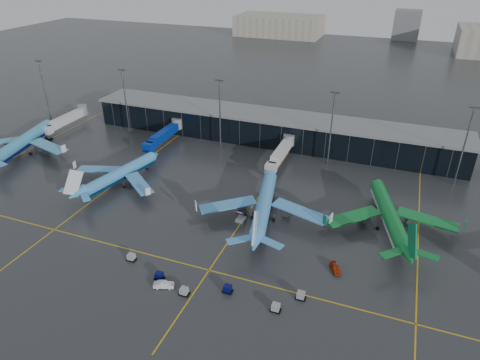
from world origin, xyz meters
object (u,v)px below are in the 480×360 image
(airliner_aer_lingus, at_px, (390,206))
(service_van_white, at_px, (164,285))
(baggage_carts, at_px, (211,286))
(mobile_airstair, at_px, (241,218))
(airliner_arkefly, at_px, (120,167))
(airliner_klm_near, at_px, (265,196))
(airliner_klm_west, at_px, (22,135))
(service_van_red, at_px, (335,268))

(airliner_aer_lingus, height_order, service_van_white, airliner_aer_lingus)
(baggage_carts, height_order, mobile_airstair, mobile_airstair)
(airliner_arkefly, relative_size, baggage_carts, 0.88)
(baggage_carts, distance_m, mobile_airstair, 27.38)
(airliner_arkefly, xyz_separation_m, airliner_aer_lingus, (79.71, 5.40, 0.52))
(baggage_carts, xyz_separation_m, service_van_white, (-9.69, -3.39, -0.01))
(airliner_arkefly, relative_size, service_van_white, 8.33)
(airliner_aer_lingus, bearing_deg, baggage_carts, -148.26)
(airliner_arkefly, xyz_separation_m, airliner_klm_near, (47.55, -1.84, 0.70))
(airliner_klm_west, relative_size, service_van_white, 9.73)
(airliner_klm_near, xyz_separation_m, service_van_white, (-11.64, -34.79, -5.77))
(airliner_arkefly, height_order, service_van_red, airliner_arkefly)
(service_van_red, xyz_separation_m, service_van_white, (-34.11, -19.04, -0.02))
(service_van_white, bearing_deg, service_van_red, -81.47)
(service_van_white, bearing_deg, airliner_klm_near, -39.13)
(airliner_klm_near, bearing_deg, mobile_airstair, -152.21)
(airliner_arkefly, bearing_deg, airliner_aer_lingus, 15.49)
(airliner_arkefly, xyz_separation_m, mobile_airstair, (42.38, -6.05, -5.05))
(airliner_klm_near, distance_m, service_van_red, 28.04)
(airliner_klm_near, relative_size, service_van_white, 9.33)
(mobile_airstair, distance_m, service_van_white, 31.25)
(airliner_klm_near, height_order, baggage_carts, airliner_klm_near)
(airliner_arkefly, bearing_deg, airliner_klm_west, -177.40)
(airliner_klm_west, distance_m, service_van_white, 93.71)
(airliner_klm_west, distance_m, airliner_aer_lingus, 126.33)
(airliner_arkefly, distance_m, service_van_red, 72.37)
(airliner_klm_west, height_order, service_van_white, airliner_klm_west)
(airliner_aer_lingus, relative_size, mobile_airstair, 11.99)
(airliner_klm_west, height_order, airliner_arkefly, airliner_klm_west)
(baggage_carts, bearing_deg, airliner_arkefly, 143.91)
(airliner_klm_west, xyz_separation_m, airliner_klm_near, (94.15, -9.22, -0.28))
(airliner_aer_lingus, xyz_separation_m, mobile_airstair, (-37.34, -11.45, -5.58))
(airliner_klm_near, xyz_separation_m, baggage_carts, (-1.95, -31.40, -5.76))
(airliner_aer_lingus, distance_m, service_van_white, 60.96)
(service_van_white, bearing_deg, airliner_arkefly, 23.80)
(airliner_arkefly, height_order, airliner_aer_lingus, airliner_aer_lingus)
(airliner_klm_west, relative_size, airliner_aer_lingus, 1.07)
(airliner_klm_west, relative_size, airliner_klm_near, 1.04)
(airliner_arkefly, xyz_separation_m, service_van_white, (35.91, -36.63, -5.07))
(airliner_arkefly, relative_size, airliner_aer_lingus, 0.92)
(mobile_airstair, bearing_deg, service_van_red, -21.37)
(airliner_aer_lingus, bearing_deg, airliner_klm_west, 162.28)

